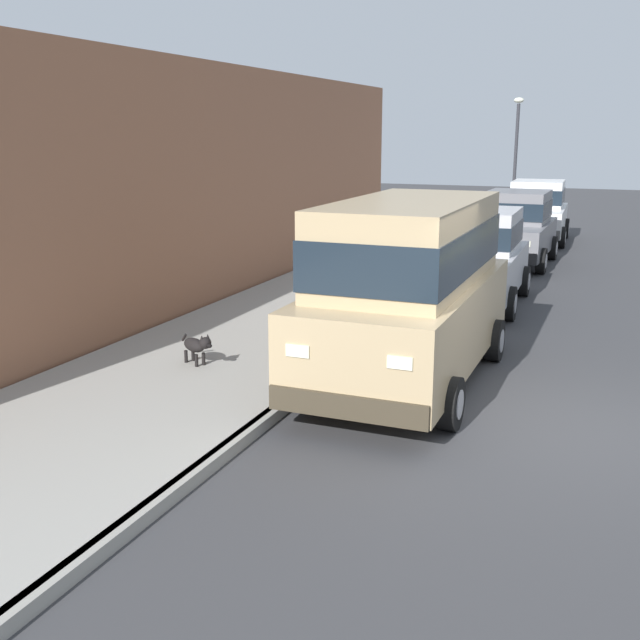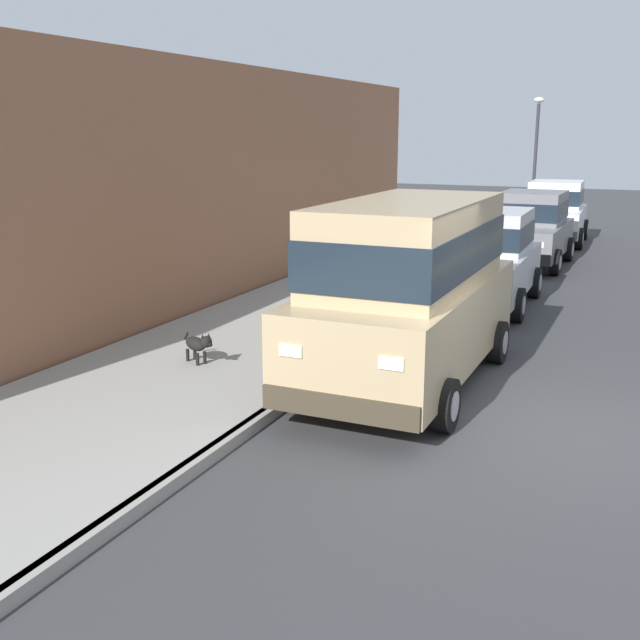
% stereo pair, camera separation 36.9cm
% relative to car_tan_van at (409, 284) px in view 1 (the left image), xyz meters
% --- Properties ---
extents(ground_plane, '(80.00, 80.00, 0.00)m').
position_rel_car_tan_van_xyz_m(ground_plane, '(2.10, -0.97, -1.39)').
color(ground_plane, '#38383A').
extents(curb, '(0.16, 64.00, 0.14)m').
position_rel_car_tan_van_xyz_m(curb, '(-1.10, -0.97, -1.32)').
color(curb, gray).
rests_on(curb, ground).
extents(sidewalk, '(3.60, 64.00, 0.14)m').
position_rel_car_tan_van_xyz_m(sidewalk, '(-2.90, -0.97, -1.32)').
color(sidewalk, '#99968E').
rests_on(sidewalk, ground).
extents(car_tan_van, '(2.14, 4.90, 2.52)m').
position_rel_car_tan_van_xyz_m(car_tan_van, '(0.00, 0.00, 0.00)').
color(car_tan_van, tan).
rests_on(car_tan_van, ground).
extents(car_silver_hatchback, '(2.02, 3.84, 1.88)m').
position_rel_car_tan_van_xyz_m(car_silver_hatchback, '(-0.12, 5.37, -0.42)').
color(car_silver_hatchback, '#BCBCC1').
rests_on(car_silver_hatchback, ground).
extents(car_grey_hatchback, '(2.00, 3.82, 1.88)m').
position_rel_car_tan_van_xyz_m(car_grey_hatchback, '(-0.07, 10.48, -0.42)').
color(car_grey_hatchback, slate).
rests_on(car_grey_hatchback, ground).
extents(car_white_hatchback, '(2.06, 3.86, 1.88)m').
position_rel_car_tan_van_xyz_m(car_white_hatchback, '(-0.07, 15.00, -0.42)').
color(car_white_hatchback, white).
rests_on(car_white_hatchback, ground).
extents(dog_black, '(0.70, 0.41, 0.49)m').
position_rel_car_tan_van_xyz_m(dog_black, '(-2.88, -0.79, -0.97)').
color(dog_black, black).
rests_on(dog_black, sidewalk).
extents(fire_hydrant, '(0.34, 0.24, 0.72)m').
position_rel_car_tan_van_xyz_m(fire_hydrant, '(-1.55, 2.90, -0.92)').
color(fire_hydrant, gold).
rests_on(fire_hydrant, sidewalk).
extents(street_lamp, '(0.36, 0.36, 4.42)m').
position_rel_car_tan_van_xyz_m(street_lamp, '(-1.45, 19.47, 1.51)').
color(street_lamp, '#2D2D33').
rests_on(street_lamp, sidewalk).
extents(building_facade, '(0.50, 20.00, 4.67)m').
position_rel_car_tan_van_xyz_m(building_facade, '(-5.00, 3.60, 0.94)').
color(building_facade, '#8C5B42').
rests_on(building_facade, ground).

